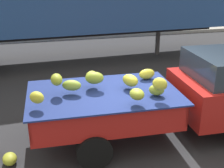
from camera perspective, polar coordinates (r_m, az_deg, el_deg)
ground at (r=6.39m, az=5.21°, el=-9.82°), size 220.00×220.00×0.00m
curb_strip at (r=15.23m, az=-6.92°, el=9.12°), size 80.00×0.80×0.16m
pickup_truck at (r=6.42m, az=16.45°, el=-1.63°), size 5.16×1.98×1.70m
fallen_banana_bunch_near_tailgate at (r=5.81m, az=-19.15°, el=-13.50°), size 0.29×0.37×0.19m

